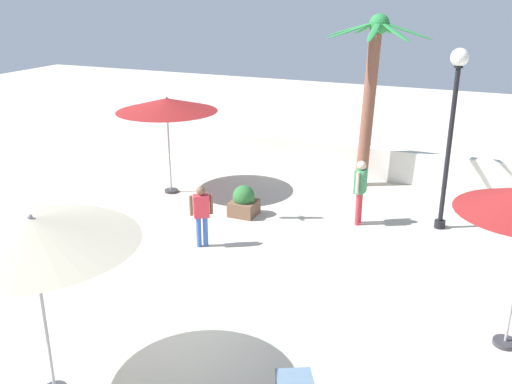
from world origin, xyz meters
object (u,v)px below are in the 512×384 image
Objects in this scene: guest_0 at (360,186)px; planter at (244,202)px; patio_umbrella_2 at (167,105)px; palm_tree_0 at (372,81)px; guest_1 at (201,211)px; lamp_post_1 at (453,112)px; patio_umbrella_1 at (32,231)px.

guest_0 is 2.04× the size of planter.
palm_tree_0 is (5.26, 2.96, 0.60)m from patio_umbrella_2.
patio_umbrella_2 is at bearing 132.03° from guest_1.
palm_tree_0 is at bearing 56.70° from planter.
planter is at bearing -166.31° from lamp_post_1.
palm_tree_0 is 3.40× the size of guest_1.
palm_tree_0 is 3.87m from guest_0.
palm_tree_0 is at bearing 29.39° from patio_umbrella_2.
lamp_post_1 is 6.52m from guest_1.
patio_umbrella_1 is 8.10m from planter.
patio_umbrella_2 is 0.65× the size of lamp_post_1.
palm_tree_0 is 2.99× the size of guest_0.
patio_umbrella_1 is 3.53× the size of planter.
guest_0 reaches higher than planter.
palm_tree_0 is at bearing 135.26° from lamp_post_1.
guest_0 is 4.21m from guest_1.
patio_umbrella_2 is (-3.13, 8.54, -0.05)m from patio_umbrella_1.
lamp_post_1 is 5.82m from planter.
planter is (2.79, -0.80, -2.29)m from patio_umbrella_2.
lamp_post_1 is at bearing -44.74° from palm_tree_0.
patio_umbrella_1 is 11.72m from palm_tree_0.
patio_umbrella_2 reaches higher than guest_1.
guest_1 is at bearing -137.53° from guest_0.
lamp_post_1 is at bearing 33.84° from guest_1.
patio_umbrella_1 is at bearing -85.64° from guest_1.
palm_tree_0 reaches higher than lamp_post_1.
planter is at bearing -168.07° from guest_0.
patio_umbrella_1 is 0.66× the size of lamp_post_1.
patio_umbrella_1 reaches higher than planter.
patio_umbrella_2 is 6.07m from palm_tree_0.
guest_1 is at bearing -146.16° from lamp_post_1.
palm_tree_0 is at bearing 79.49° from patio_umbrella_1.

